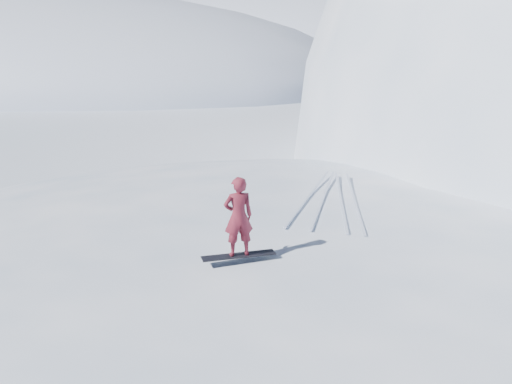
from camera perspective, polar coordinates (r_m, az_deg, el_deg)
ground at (r=13.02m, az=9.12°, el=-16.04°), size 400.00×400.00×0.00m
near_ridge at (r=15.53m, az=15.13°, el=-10.95°), size 36.00×28.00×4.80m
far_ridge_c at (r=128.23m, az=1.59°, el=12.24°), size 140.00×90.00×36.00m
wind_bumps at (r=14.93m, az=8.70°, el=-11.68°), size 16.00×14.40×1.00m
snowboard at (r=11.70m, az=-1.74°, el=-6.36°), size 1.39×1.14×0.03m
snowboarder at (r=11.42m, az=-1.78°, el=-2.47°), size 0.71×0.67×1.64m
board_tracks at (r=16.02m, az=7.61°, el=-0.45°), size 2.36×5.99×0.04m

